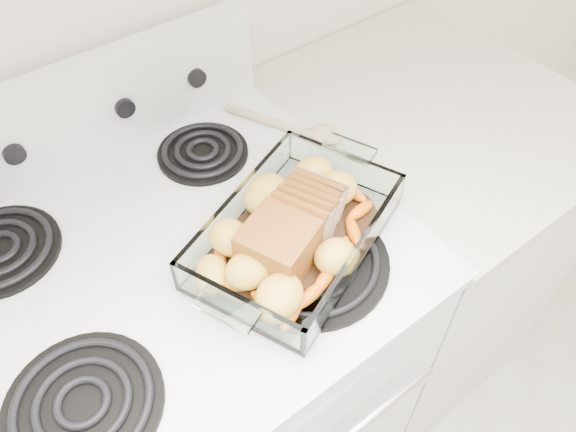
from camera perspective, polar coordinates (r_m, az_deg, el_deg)
electric_range at (r=1.31m, az=-9.82°, el=-16.25°), size 0.78×0.70×1.12m
counter_right at (r=1.55m, az=11.75°, el=-2.68°), size 0.58×0.68×0.93m
baking_dish at (r=0.89m, az=0.78°, el=-2.04°), size 0.34×0.22×0.07m
pork_roast at (r=0.86m, az=-0.25°, el=-1.47°), size 0.21×0.10×0.08m
roast_vegetables at (r=0.90m, az=-1.02°, el=-0.08°), size 0.40×0.22×0.05m
wooden_spoon at (r=1.10m, az=1.32°, el=8.85°), size 0.14×0.23×0.02m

